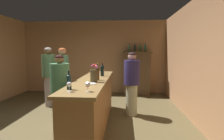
# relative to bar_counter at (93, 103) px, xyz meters

# --- Properties ---
(floor) EXTENTS (9.07, 9.07, 0.00)m
(floor) POSITION_rel_bar_counter_xyz_m (-0.57, -0.30, -0.52)
(floor) COLOR brown
(floor) RESTS_ON ground
(wall_back) EXTENTS (5.62, 0.12, 2.78)m
(wall_back) POSITION_rel_bar_counter_xyz_m (-0.57, 3.25, 0.87)
(wall_back) COLOR tan
(wall_back) RESTS_ON ground
(wall_right) EXTENTS (0.12, 7.09, 2.78)m
(wall_right) POSITION_rel_bar_counter_xyz_m (2.25, -0.30, 0.87)
(wall_right) COLOR tan
(wall_right) RESTS_ON ground
(bar_counter) EXTENTS (0.62, 2.92, 1.03)m
(bar_counter) POSITION_rel_bar_counter_xyz_m (0.00, 0.00, 0.00)
(bar_counter) COLOR olive
(bar_counter) RESTS_ON ground
(display_cabinet) EXTENTS (1.03, 0.43, 1.60)m
(display_cabinet) POSITION_rel_bar_counter_xyz_m (1.12, 2.94, 0.32)
(display_cabinet) COLOR #4E3A26
(display_cabinet) RESTS_ON ground
(wine_bottle_pinot) EXTENTS (0.08, 0.08, 0.32)m
(wine_bottle_pinot) POSITION_rel_bar_counter_xyz_m (0.14, 0.47, 0.65)
(wine_bottle_pinot) COLOR black
(wine_bottle_pinot) RESTS_ON bar_counter
(wine_bottle_syrah) EXTENTS (0.07, 0.07, 0.28)m
(wine_bottle_syrah) POSITION_rel_bar_counter_xyz_m (-0.17, -1.02, 0.64)
(wine_bottle_syrah) COLOR #172F31
(wine_bottle_syrah) RESTS_ON bar_counter
(wine_bottle_merlot) EXTENTS (0.08, 0.08, 0.35)m
(wine_bottle_merlot) POSITION_rel_bar_counter_xyz_m (0.12, -0.12, 0.66)
(wine_bottle_merlot) COLOR #432D16
(wine_bottle_merlot) RESTS_ON bar_counter
(wine_glass_front) EXTENTS (0.07, 0.07, 0.15)m
(wine_glass_front) POSITION_rel_bar_counter_xyz_m (0.11, 0.87, 0.61)
(wine_glass_front) COLOR white
(wine_glass_front) RESTS_ON bar_counter
(wine_glass_mid) EXTENTS (0.08, 0.08, 0.14)m
(wine_glass_mid) POSITION_rel_bar_counter_xyz_m (0.14, -1.13, 0.61)
(wine_glass_mid) COLOR white
(wine_glass_mid) RESTS_ON bar_counter
(wine_glass_rear) EXTENTS (0.07, 0.07, 0.14)m
(wine_glass_rear) POSITION_rel_bar_counter_xyz_m (0.04, 0.01, 0.60)
(wine_glass_rear) COLOR white
(wine_glass_rear) RESTS_ON bar_counter
(wine_glass_spare) EXTENTS (0.07, 0.07, 0.14)m
(wine_glass_spare) POSITION_rel_bar_counter_xyz_m (-0.12, -1.16, 0.61)
(wine_glass_spare) COLOR white
(wine_glass_spare) RESTS_ON bar_counter
(flower_arrangement) EXTENTS (0.15, 0.15, 0.35)m
(flower_arrangement) POSITION_rel_bar_counter_xyz_m (0.09, -0.33, 0.64)
(flower_arrangement) COLOR #433921
(flower_arrangement) RESTS_ON bar_counter
(cheese_plate) EXTENTS (0.19, 0.19, 0.01)m
(cheese_plate) POSITION_rel_bar_counter_xyz_m (0.07, -0.56, 0.52)
(cheese_plate) COLOR white
(cheese_plate) RESTS_ON bar_counter
(display_bottle_left) EXTENTS (0.07, 0.07, 0.31)m
(display_bottle_left) POSITION_rel_bar_counter_xyz_m (0.82, 2.94, 1.21)
(display_bottle_left) COLOR #2E4F31
(display_bottle_left) RESTS_ON display_cabinet
(display_bottle_midleft) EXTENTS (0.07, 0.07, 0.31)m
(display_bottle_midleft) POSITION_rel_bar_counter_xyz_m (1.02, 2.94, 1.22)
(display_bottle_midleft) COLOR black
(display_bottle_midleft) RESTS_ON display_cabinet
(display_bottle_center) EXTENTS (0.06, 0.06, 0.30)m
(display_bottle_center) POSITION_rel_bar_counter_xyz_m (1.22, 2.94, 1.20)
(display_bottle_center) COLOR #183F1C
(display_bottle_center) RESTS_ON display_cabinet
(display_bottle_midright) EXTENTS (0.07, 0.07, 0.34)m
(display_bottle_midright) POSITION_rel_bar_counter_xyz_m (1.40, 2.94, 1.23)
(display_bottle_midright) COLOR #133B25
(display_bottle_midright) RESTS_ON display_cabinet
(patron_tall) EXTENTS (0.38, 0.38, 1.72)m
(patron_tall) POSITION_rel_bar_counter_xyz_m (-1.53, 1.31, 0.43)
(patron_tall) COLOR #A18F8A
(patron_tall) RESTS_ON ground
(patron_near_entrance) EXTENTS (0.38, 0.38, 1.53)m
(patron_near_entrance) POSITION_rel_bar_counter_xyz_m (-0.63, -0.19, 0.31)
(patron_near_entrance) COLOR tan
(patron_near_entrance) RESTS_ON ground
(patron_redhead) EXTENTS (0.31, 0.31, 1.70)m
(patron_redhead) POSITION_rel_bar_counter_xyz_m (-0.97, 0.90, 0.43)
(patron_redhead) COLOR #272D44
(patron_redhead) RESTS_ON ground
(bartender) EXTENTS (0.40, 0.40, 1.58)m
(bartender) POSITION_rel_bar_counter_xyz_m (0.84, 0.77, 0.34)
(bartender) COLOR #AAB08E
(bartender) RESTS_ON ground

